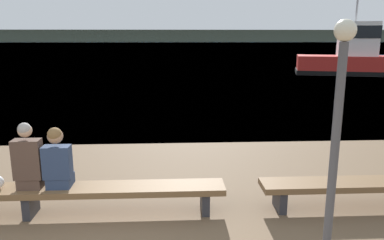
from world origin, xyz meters
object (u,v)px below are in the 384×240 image
bench_segment_right (351,187)px  deck_lamp_post (338,116)px  person_left (28,160)px  tugboat_red (352,58)px  bench_main (30,193)px  person_right (58,160)px

bench_segment_right → deck_lamp_post: bearing=-124.5°
person_left → bench_segment_right: person_left is taller
person_left → deck_lamp_post: bearing=-19.2°
deck_lamp_post → bench_segment_right: bearing=55.5°
tugboat_red → bench_segment_right: 23.04m
bench_main → person_right: bearing=-0.3°
bench_main → tugboat_red: 25.61m
tugboat_red → deck_lamp_post: size_ratio=2.76×
bench_main → tugboat_red: tugboat_red is taller
bench_main → deck_lamp_post: (4.05, -1.40, 1.45)m
person_left → bench_main: bearing=176.0°
person_right → deck_lamp_post: 3.97m
person_left → tugboat_red: bearing=54.3°
tugboat_red → bench_segment_right: bearing=170.6°
bench_segment_right → deck_lamp_post: size_ratio=1.00×
person_right → tugboat_red: bearing=55.1°
tugboat_red → person_right: bearing=161.2°
person_left → deck_lamp_post: size_ratio=0.36×
person_left → bench_segment_right: bearing=0.0°
bench_main → person_left: size_ratio=5.82×
tugboat_red → person_left: bearing=160.4°
person_left → person_right: 0.43m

